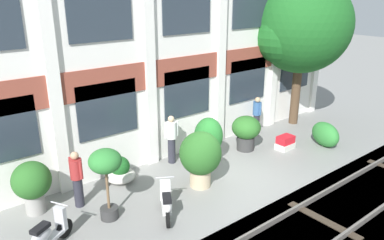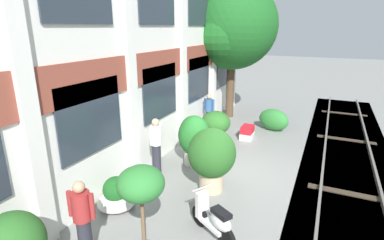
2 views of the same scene
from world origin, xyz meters
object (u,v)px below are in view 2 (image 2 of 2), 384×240
(potted_plant_glazed_jar, at_px, (194,138))
(resident_near_plants, at_px, (83,218))
(potted_plant_tall_urn, at_px, (141,194))
(resident_by_doorway, at_px, (156,144))
(scooter_second_parked, at_px, (215,220))
(broadleaf_tree, at_px, (232,28))
(potted_plant_stone_basin, at_px, (216,126))
(potted_plant_square_trough, at_px, (247,132))
(potted_plant_wide_bowl, at_px, (116,196))
(resident_watching_tracks, at_px, (209,111))
(topiary_hedge, at_px, (274,120))
(potted_plant_ribbed_drum, at_px, (212,156))

(potted_plant_glazed_jar, distance_m, resident_near_plants, 4.63)
(potted_plant_tall_urn, height_order, resident_near_plants, potted_plant_tall_urn)
(potted_plant_tall_urn, distance_m, resident_by_doorway, 3.71)
(scooter_second_parked, relative_size, resident_by_doorway, 0.72)
(broadleaf_tree, bearing_deg, potted_plant_tall_urn, -170.90)
(potted_plant_stone_basin, height_order, resident_by_doorway, resident_by_doorway)
(potted_plant_square_trough, bearing_deg, potted_plant_stone_basin, 144.04)
(potted_plant_wide_bowl, bearing_deg, potted_plant_stone_basin, -8.57)
(resident_watching_tracks, bearing_deg, topiary_hedge, -53.65)
(potted_plant_stone_basin, relative_size, scooter_second_parked, 1.07)
(resident_near_plants, distance_m, topiary_hedge, 9.28)
(broadleaf_tree, bearing_deg, potted_plant_glazed_jar, -173.42)
(broadleaf_tree, distance_m, topiary_hedge, 4.55)
(scooter_second_parked, bearing_deg, potted_plant_tall_urn, 82.27)
(resident_watching_tracks, distance_m, resident_near_plants, 8.03)
(potted_plant_glazed_jar, height_order, scooter_second_parked, potted_plant_glazed_jar)
(potted_plant_stone_basin, xyz_separation_m, resident_near_plants, (-6.43, 0.19, 0.11))
(broadleaf_tree, relative_size, topiary_hedge, 4.76)
(potted_plant_ribbed_drum, height_order, resident_near_plants, potted_plant_ribbed_drum)
(resident_by_doorway, height_order, resident_watching_tracks, resident_by_doorway)
(potted_plant_square_trough, distance_m, resident_watching_tracks, 1.91)
(potted_plant_square_trough, xyz_separation_m, resident_watching_tracks, (0.34, 1.79, 0.60))
(potted_plant_ribbed_drum, height_order, potted_plant_glazed_jar, potted_plant_ribbed_drum)
(topiary_hedge, bearing_deg, broadleaf_tree, 63.43)
(scooter_second_parked, distance_m, resident_by_doorway, 3.39)
(potted_plant_wide_bowl, bearing_deg, resident_by_doorway, 2.81)
(scooter_second_parked, height_order, topiary_hedge, scooter_second_parked)
(broadleaf_tree, relative_size, resident_near_plants, 3.81)
(potted_plant_square_trough, distance_m, resident_near_plants, 7.76)
(resident_near_plants, relative_size, topiary_hedge, 1.25)
(potted_plant_ribbed_drum, bearing_deg, broadleaf_tree, 14.21)
(potted_plant_stone_basin, bearing_deg, potted_plant_glazed_jar, 178.05)
(potted_plant_wide_bowl, xyz_separation_m, resident_by_doorway, (2.05, 0.10, 0.59))
(potted_plant_wide_bowl, xyz_separation_m, scooter_second_parked, (-0.02, -2.55, 0.11))
(resident_near_plants, bearing_deg, resident_by_doorway, 176.17)
(potted_plant_ribbed_drum, xyz_separation_m, topiary_hedge, (5.73, -0.60, -0.55))
(resident_watching_tracks, relative_size, resident_near_plants, 0.95)
(potted_plant_stone_basin, bearing_deg, scooter_second_parked, -159.57)
(potted_plant_tall_urn, bearing_deg, resident_watching_tracks, 13.08)
(potted_plant_square_trough, bearing_deg, resident_watching_tracks, 79.11)
(potted_plant_wide_bowl, relative_size, potted_plant_stone_basin, 0.71)
(topiary_hedge, bearing_deg, resident_watching_tracks, 113.23)
(resident_by_doorway, xyz_separation_m, resident_near_plants, (-3.63, -0.64, -0.04))
(broadleaf_tree, distance_m, potted_plant_tall_urn, 10.38)
(potted_plant_ribbed_drum, bearing_deg, potted_plant_wide_bowl, 135.17)
(broadleaf_tree, distance_m, resident_watching_tracks, 4.04)
(potted_plant_wide_bowl, height_order, resident_watching_tracks, resident_watching_tracks)
(broadleaf_tree, height_order, potted_plant_ribbed_drum, broadleaf_tree)
(broadleaf_tree, height_order, potted_plant_stone_basin, broadleaf_tree)
(potted_plant_wide_bowl, height_order, scooter_second_parked, scooter_second_parked)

